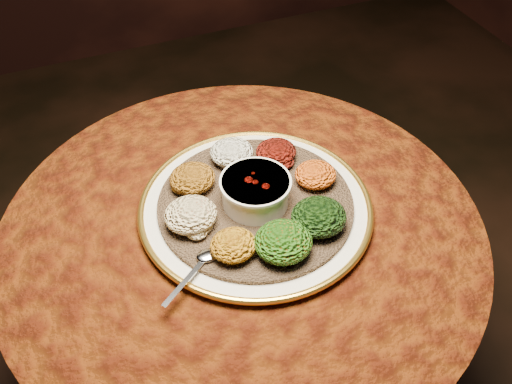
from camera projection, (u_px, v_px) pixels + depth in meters
name	position (u px, v px, depth m)	size (l,w,h in m)	color
table	(243.00, 278.00, 1.26)	(0.96, 0.96, 0.73)	black
platter	(255.00, 207.00, 1.14)	(0.59, 0.59, 0.02)	silver
injera	(255.00, 204.00, 1.14)	(0.39, 0.39, 0.01)	brown
stew_bowl	(255.00, 190.00, 1.11)	(0.14, 0.14, 0.06)	white
spoon	(204.00, 259.00, 1.02)	(0.13, 0.10, 0.01)	silver
portion_ayib	(232.00, 152.00, 1.21)	(0.09, 0.09, 0.04)	white
portion_kitfo	(276.00, 152.00, 1.21)	(0.09, 0.08, 0.04)	black
portion_tikil	(315.00, 175.00, 1.16)	(0.09, 0.08, 0.04)	#A3590D
portion_gomen	(319.00, 217.00, 1.07)	(0.11, 0.10, 0.05)	black
portion_mixveg	(283.00, 242.00, 1.02)	(0.11, 0.10, 0.05)	#953509
portion_kik	(233.00, 245.00, 1.03)	(0.09, 0.08, 0.04)	#C27F11
portion_timatim	(191.00, 215.00, 1.07)	(0.10, 0.10, 0.05)	maroon
portion_shiro	(192.00, 178.00, 1.15)	(0.09, 0.09, 0.04)	#8A4F10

